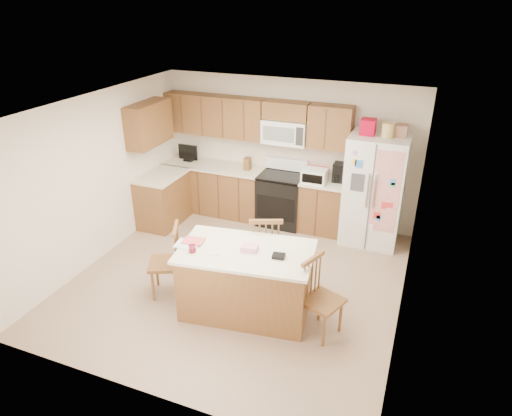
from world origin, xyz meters
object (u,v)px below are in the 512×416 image
at_px(refrigerator, 374,189).
at_px(windsor_chair_left, 167,263).
at_px(windsor_chair_back, 265,251).
at_px(windsor_chair_right, 321,300).
at_px(stove, 282,198).
at_px(island, 246,281).

distance_m(refrigerator, windsor_chair_left, 3.45).
relative_size(windsor_chair_back, windsor_chair_right, 1.08).
bearing_deg(stove, refrigerator, -2.30).
height_order(island, windsor_chair_left, windsor_chair_left).
xyz_separation_m(refrigerator, island, (-1.19, -2.47, -0.46)).
height_order(island, windsor_chair_back, windsor_chair_back).
distance_m(island, windsor_chair_right, 0.99).
relative_size(stove, island, 0.63).
relative_size(refrigerator, island, 1.14).
xyz_separation_m(refrigerator, windsor_chair_left, (-2.33, -2.51, -0.44)).
height_order(windsor_chair_left, windsor_chair_right, windsor_chair_left).
bearing_deg(windsor_chair_right, windsor_chair_back, 142.91).
bearing_deg(island, refrigerator, 64.31).
bearing_deg(windsor_chair_back, stove, 101.77).
height_order(stove, refrigerator, refrigerator).
bearing_deg(windsor_chair_left, refrigerator, 47.15).
relative_size(stove, windsor_chair_back, 1.04).
distance_m(refrigerator, island, 2.78).
distance_m(refrigerator, windsor_chair_right, 2.59).
xyz_separation_m(island, windsor_chair_left, (-1.14, -0.04, 0.03)).
xyz_separation_m(island, windsor_chair_back, (0.01, 0.68, 0.06)).
xyz_separation_m(stove, refrigerator, (1.57, -0.06, 0.45)).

